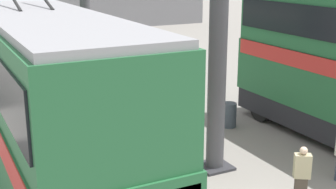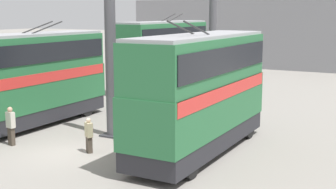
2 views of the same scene
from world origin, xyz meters
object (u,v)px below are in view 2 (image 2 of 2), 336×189
bus_right_near (28,74)px  person_by_left_row (131,137)px  bus_left_near (201,86)px  bus_right_far (164,50)px  person_by_right_row (11,125)px  person_aisle_foreground (89,135)px  oil_drum (183,120)px

bus_right_near → person_by_left_row: bearing=-103.9°
bus_left_near → person_by_left_row: size_ratio=5.77×
bus_right_near → bus_right_far: 14.85m
bus_left_near → bus_right_far: bus_right_far is taller
bus_right_far → person_by_right_row: bus_right_far is taller
bus_left_near → bus_right_far: size_ratio=0.86×
bus_right_far → person_by_left_row: (-16.76, -7.72, -2.19)m
bus_right_near → person_aisle_foreground: size_ratio=6.52×
bus_right_near → person_by_right_row: 4.11m
oil_drum → person_by_left_row: bearing=-177.6°
bus_right_near → bus_right_far: (14.85, -0.00, 0.23)m
bus_left_near → bus_right_near: bus_left_near is taller
bus_right_far → person_by_left_row: bus_right_far is taller
bus_right_far → person_aisle_foreground: (-17.17, -5.82, -2.24)m
person_by_right_row → person_by_left_row: person_by_right_row is taller
bus_right_near → person_by_right_row: size_ratio=5.60×
oil_drum → person_aisle_foreground: bearing=163.7°
bus_right_near → oil_drum: bus_right_near is taller
person_by_right_row → person_aisle_foreground: bearing=111.0°
person_by_right_row → oil_drum: bearing=149.1°
bus_left_near → bus_right_near: (-0.06, 10.05, -0.11)m
person_by_right_row → oil_drum: 8.58m
person_by_left_row → bus_left_near: bearing=32.5°
person_by_right_row → bus_right_far: bearing=-164.3°
bus_right_far → person_by_right_row: bearing=-173.8°
bus_right_near → person_by_right_row: bearing=-148.0°
bus_left_near → person_by_left_row: 3.69m
bus_right_far → person_aisle_foreground: 18.27m
person_by_left_row → person_aisle_foreground: bearing=-175.5°
person_by_right_row → person_by_left_row: bearing=111.2°
bus_right_far → person_aisle_foreground: bus_right_far is taller
person_aisle_foreground → oil_drum: bearing=15.5°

